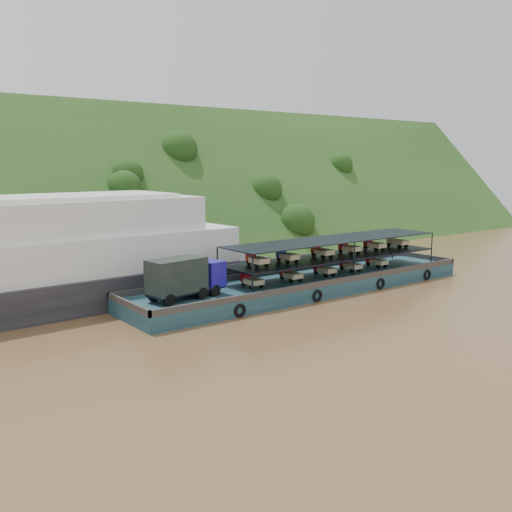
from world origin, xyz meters
TOP-DOWN VIEW (x-y plane):
  - ground at (0.00, 0.00)m, footprint 160.00×160.00m
  - hillside at (0.00, 36.00)m, footprint 140.00×39.60m
  - cargo_barge at (0.48, -0.13)m, footprint 35.00×7.18m
  - passenger_ferry at (-21.71, 8.91)m, footprint 44.58×12.55m

SIDE VIEW (x-z plane):
  - ground at x=0.00m, z-range 0.00..0.00m
  - hillside at x=0.00m, z-range -19.80..19.80m
  - cargo_barge at x=0.48m, z-range -1.17..3.37m
  - passenger_ferry at x=-21.71m, z-range -0.60..8.36m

